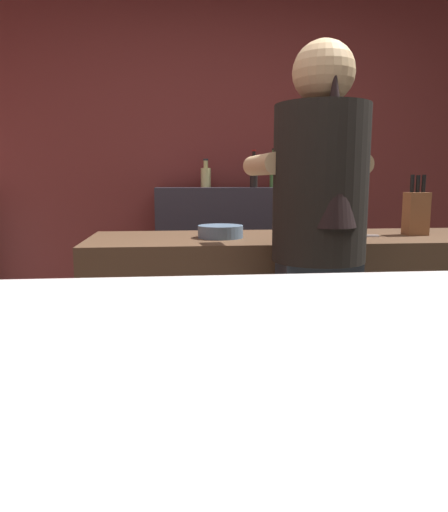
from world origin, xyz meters
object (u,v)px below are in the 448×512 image
(bottle_olive_oil, at_px, (206,176))
(chefs_knife, at_px, (352,236))
(knife_block, at_px, (416,212))
(mixing_bowl, at_px, (220,232))
(bottle_hot_sauce, at_px, (254,173))
(bartender, at_px, (319,239))
(bottle_soy, at_px, (274,172))

(bottle_olive_oil, bearing_deg, chefs_knife, -65.08)
(knife_block, xyz_separation_m, chefs_knife, (-0.32, -0.04, -0.10))
(bottle_olive_oil, bearing_deg, knife_block, -53.53)
(mixing_bowl, height_order, bottle_hot_sauce, bottle_hot_sauce)
(bartender, distance_m, knife_block, 0.75)
(bartender, relative_size, knife_block, 5.88)
(chefs_knife, distance_m, bottle_olive_oil, 1.43)
(chefs_knife, bearing_deg, knife_block, 13.82)
(knife_block, bearing_deg, bottle_hot_sauce, 118.38)
(knife_block, relative_size, mixing_bowl, 1.39)
(bottle_soy, bearing_deg, mixing_bowl, -112.10)
(bartender, relative_size, bottle_soy, 6.23)
(knife_block, xyz_separation_m, bottle_soy, (-0.44, 1.18, 0.21))
(mixing_bowl, bearing_deg, bottle_hot_sauce, 73.46)
(chefs_knife, bearing_deg, bartender, -117.21)
(bottle_hot_sauce, distance_m, bottle_soy, 0.17)
(bottle_hot_sauce, bearing_deg, bartender, -90.26)
(mixing_bowl, relative_size, chefs_knife, 0.84)
(chefs_knife, bearing_deg, bottle_olive_oil, 122.16)
(bottle_hot_sauce, xyz_separation_m, bottle_olive_oil, (-0.32, 0.13, -0.02))
(knife_block, relative_size, bottle_olive_oil, 1.43)
(knife_block, relative_size, bottle_soy, 1.06)
(knife_block, height_order, bottle_soy, bottle_soy)
(bartender, bearing_deg, bottle_olive_oil, 4.86)
(chefs_knife, distance_m, bottle_soy, 1.26)
(mixing_bowl, height_order, chefs_knife, mixing_bowl)
(bottle_soy, bearing_deg, knife_block, -69.54)
(knife_block, bearing_deg, bottle_olive_oil, 126.47)
(mixing_bowl, bearing_deg, bartender, -52.81)
(mixing_bowl, xyz_separation_m, chefs_knife, (0.60, -0.02, -0.02))
(bartender, height_order, mixing_bowl, bartender)
(mixing_bowl, relative_size, bottle_olive_oil, 1.03)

